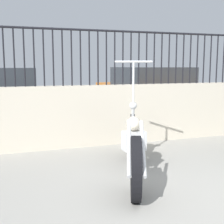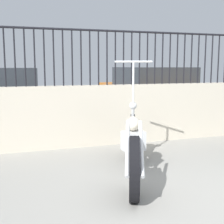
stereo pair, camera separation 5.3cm
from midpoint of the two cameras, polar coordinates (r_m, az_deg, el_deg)
ground_plane at (r=3.38m, az=17.07°, el=-15.87°), size 40.00×40.00×0.00m
low_wall at (r=5.51m, az=0.95°, el=-0.42°), size 9.01×0.18×1.05m
fence_railing at (r=5.46m, az=0.98°, el=11.14°), size 9.01×0.04×0.93m
motorcycle_white at (r=3.83m, az=3.68°, el=-6.15°), size 0.93×2.05×1.45m
car_dark_grey at (r=8.18m, az=-19.91°, el=2.99°), size 1.97×4.42×1.33m
car_orange at (r=9.03m, az=6.41°, el=3.93°), size 1.99×4.57×1.34m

